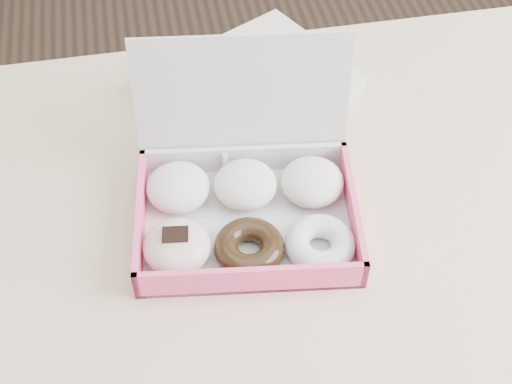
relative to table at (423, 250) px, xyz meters
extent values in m
cube|color=#D4B48B|center=(0.00, 0.00, 0.06)|extent=(1.20, 0.80, 0.04)
cylinder|color=#D4B48B|center=(-0.55, 0.35, -0.32)|extent=(0.05, 0.05, 0.71)
cube|color=silver|center=(-0.24, 0.02, 0.08)|extent=(0.29, 0.23, 0.01)
cube|color=#FF5085|center=(-0.25, -0.07, 0.10)|extent=(0.26, 0.04, 0.04)
cube|color=silver|center=(-0.22, 0.12, 0.10)|extent=(0.26, 0.04, 0.04)
cube|color=#FF5085|center=(-0.36, 0.04, 0.10)|extent=(0.03, 0.19, 0.04)
cube|color=#FF5085|center=(-0.11, 0.00, 0.10)|extent=(0.03, 0.19, 0.04)
cube|color=silver|center=(-0.22, 0.13, 0.18)|extent=(0.27, 0.07, 0.19)
ellipsoid|color=white|center=(-0.31, 0.08, 0.11)|extent=(0.09, 0.09, 0.04)
ellipsoid|color=white|center=(-0.23, 0.07, 0.11)|extent=(0.09, 0.09, 0.04)
ellipsoid|color=white|center=(-0.15, 0.06, 0.11)|extent=(0.09, 0.09, 0.04)
ellipsoid|color=beige|center=(-0.33, -0.01, 0.11)|extent=(0.09, 0.09, 0.04)
cube|color=black|center=(-0.33, -0.01, 0.13)|extent=(0.03, 0.03, 0.00)
torus|color=black|center=(-0.24, -0.02, 0.10)|extent=(0.09, 0.09, 0.03)
torus|color=white|center=(-0.16, -0.03, 0.10)|extent=(0.09, 0.09, 0.03)
cube|color=silver|center=(-0.18, 0.26, 0.10)|extent=(0.32, 0.30, 0.04)
camera|label=1|loc=(-0.33, -0.51, 0.78)|focal=50.00mm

